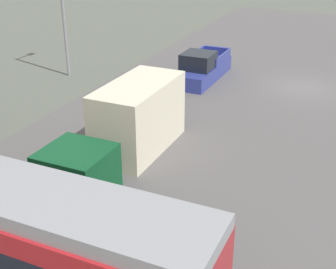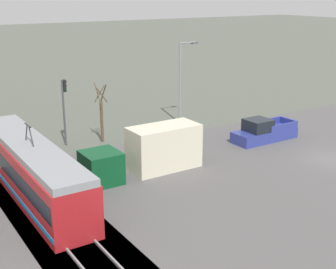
% 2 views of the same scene
% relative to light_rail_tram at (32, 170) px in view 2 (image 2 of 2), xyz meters
% --- Properties ---
extents(ground_plane, '(320.00, 320.00, 0.00)m').
position_rel_light_rail_tram_xyz_m(ground_plane, '(-5.82, -20.23, -1.65)').
color(ground_plane, '#565B51').
extents(road_surface, '(22.80, 50.34, 0.08)m').
position_rel_light_rail_tram_xyz_m(road_surface, '(-5.82, -20.23, -1.61)').
color(road_surface, '#565454').
rests_on(road_surface, ground).
extents(rail_bed, '(55.54, 4.40, 0.22)m').
position_rel_light_rail_tram_xyz_m(rail_bed, '(-5.82, 0.00, -1.60)').
color(rail_bed, '#5B5954').
rests_on(rail_bed, ground).
extents(light_rail_tram, '(14.45, 2.59, 4.36)m').
position_rel_light_rail_tram_xyz_m(light_rail_tram, '(0.00, 0.00, 0.00)').
color(light_rail_tram, '#B21E23').
rests_on(light_rail_tram, ground).
extents(box_truck, '(2.35, 8.31, 3.03)m').
position_rel_light_rail_tram_xyz_m(box_truck, '(-0.58, -7.80, -0.17)').
color(box_truck, '#0C4723').
rests_on(box_truck, ground).
extents(pickup_truck, '(2.02, 5.70, 1.88)m').
position_rel_light_rail_tram_xyz_m(pickup_truck, '(0.31, -19.17, -0.86)').
color(pickup_truck, navy).
rests_on(pickup_truck, ground).
extents(traffic_light_pole, '(0.28, 0.47, 5.29)m').
position_rel_light_rail_tram_xyz_m(traffic_light_pole, '(8.13, -5.22, 1.78)').
color(traffic_light_pole, '#47474C').
rests_on(traffic_light_pole, ground).
extents(street_tree, '(1.15, 0.95, 4.85)m').
position_rel_light_rail_tram_xyz_m(street_tree, '(7.39, -8.02, 0.56)').
color(street_tree, brown).
rests_on(street_tree, ground).
extents(street_lamp_near_crossing, '(0.36, 1.95, 7.51)m').
position_rel_light_rail_tram_xyz_m(street_lamp_near_crossing, '(8.63, -16.76, 2.72)').
color(street_lamp_near_crossing, gray).
rests_on(street_lamp_near_crossing, ground).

